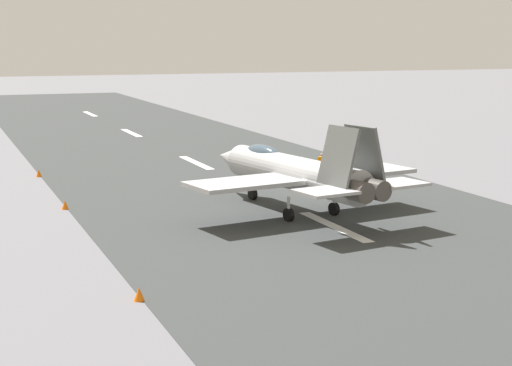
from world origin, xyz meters
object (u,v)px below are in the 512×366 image
marker_cone_near (139,294)px  marker_cone_mid (65,205)px  marker_cone_far (39,173)px  crew_person (322,164)px  fighter_jet (294,172)px

marker_cone_near → marker_cone_mid: 19.33m
marker_cone_near → marker_cone_mid: (19.33, 0.00, 0.00)m
marker_cone_mid → marker_cone_far: (13.06, 0.00, 0.00)m
crew_person → marker_cone_far: crew_person is taller
fighter_jet → marker_cone_far: fighter_jet is taller
crew_person → marker_cone_near: size_ratio=2.99×
fighter_jet → marker_cone_mid: bearing=64.8°
crew_person → marker_cone_far: size_ratio=2.99×
fighter_jet → crew_person: 14.53m
crew_person → marker_cone_near: 32.67m
fighter_jet → marker_cone_near: size_ratio=31.39×
crew_person → marker_cone_far: 21.39m
marker_cone_near → crew_person: bearing=-38.4°
crew_person → marker_cone_far: (6.78, 20.28, -0.55)m
crew_person → marker_cone_near: crew_person is taller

